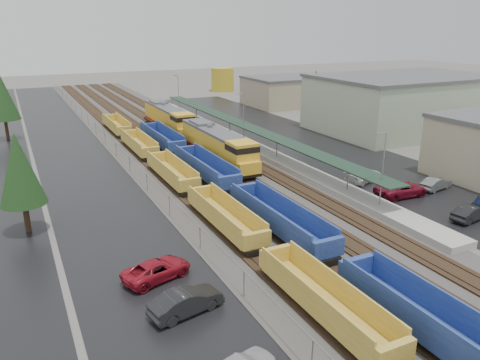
% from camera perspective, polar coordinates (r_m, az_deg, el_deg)
% --- Properties ---
extents(ballast_strip, '(20.00, 160.00, 0.08)m').
position_cam_1_polar(ballast_strip, '(77.84, -9.19, 5.09)').
color(ballast_strip, '#302D2B').
rests_on(ballast_strip, ground).
extents(trackbed, '(14.60, 160.00, 0.22)m').
position_cam_1_polar(trackbed, '(77.82, -9.19, 5.17)').
color(trackbed, black).
rests_on(trackbed, ground).
extents(west_parking_lot, '(10.00, 160.00, 0.02)m').
position_cam_1_polar(west_parking_lot, '(75.02, -20.19, 3.67)').
color(west_parking_lot, black).
rests_on(west_parking_lot, ground).
extents(east_commuter_lot, '(16.00, 100.00, 0.02)m').
position_cam_1_polar(east_commuter_lot, '(76.82, 6.81, 5.00)').
color(east_commuter_lot, black).
rests_on(east_commuter_lot, ground).
extents(station_platform, '(3.00, 80.00, 8.00)m').
position_cam_1_polar(station_platform, '(72.05, 0.44, 4.83)').
color(station_platform, '#9E9B93').
rests_on(station_platform, ground).
extents(chainlink_fence, '(0.08, 160.04, 2.02)m').
position_cam_1_polar(chainlink_fence, '(73.87, -15.95, 5.16)').
color(chainlink_fence, gray).
rests_on(chainlink_fence, ground).
extents(industrial_buildings, '(32.52, 75.30, 9.50)m').
position_cam_1_polar(industrial_buildings, '(84.58, 19.36, 8.25)').
color(industrial_buildings, tan).
rests_on(industrial_buildings, ground).
extents(distant_hills, '(301.00, 140.00, 25.20)m').
position_cam_1_polar(distant_hills, '(233.72, -9.81, 13.73)').
color(distant_hills, '#485643').
rests_on(distant_hills, ground).
extents(tree_west_near, '(3.96, 3.96, 9.00)m').
position_cam_1_polar(tree_west_near, '(44.20, -25.31, 1.17)').
color(tree_west_near, '#332316').
rests_on(tree_west_near, ground).
extents(tree_west_far, '(4.84, 4.84, 11.00)m').
position_cam_1_polar(tree_west_far, '(83.28, -27.08, 9.16)').
color(tree_west_far, '#332316').
rests_on(tree_west_far, ground).
extents(tree_east, '(4.40, 4.40, 10.00)m').
position_cam_1_polar(tree_east, '(87.18, 9.16, 10.79)').
color(tree_east, '#332316').
rests_on(tree_east, ground).
extents(locomotive_lead, '(3.08, 20.30, 4.60)m').
position_cam_1_polar(locomotive_lead, '(62.02, -2.69, 4.22)').
color(locomotive_lead, black).
rests_on(locomotive_lead, ground).
extents(locomotive_trail, '(3.08, 20.30, 4.60)m').
position_cam_1_polar(locomotive_trail, '(81.28, -8.68, 7.40)').
color(locomotive_trail, black).
rests_on(locomotive_trail, ground).
extents(well_string_yellow, '(2.51, 88.04, 2.22)m').
position_cam_1_polar(well_string_yellow, '(48.66, -5.53, -1.47)').
color(well_string_yellow, gold).
rests_on(well_string_yellow, ground).
extents(well_string_blue, '(2.79, 84.54, 2.47)m').
position_cam_1_polar(well_string_blue, '(41.52, 4.83, -4.87)').
color(well_string_blue, navy).
rests_on(well_string_blue, ground).
extents(storage_tank, '(6.36, 6.36, 6.36)m').
position_cam_1_polar(storage_tank, '(134.06, -2.14, 12.14)').
color(storage_tank, gold).
rests_on(storage_tank, ground).
extents(parked_car_west_b, '(2.69, 5.15, 1.62)m').
position_cam_1_polar(parked_car_west_b, '(30.90, -6.58, -14.54)').
color(parked_car_west_b, black).
rests_on(parked_car_west_b, ground).
extents(parked_car_west_c, '(3.78, 5.61, 1.43)m').
position_cam_1_polar(parked_car_west_c, '(34.94, -10.10, -10.73)').
color(parked_car_west_c, maroon).
rests_on(parked_car_west_c, ground).
extents(parked_car_east_a, '(2.22, 4.70, 1.49)m').
position_cam_1_polar(parked_car_east_a, '(49.23, 26.33, -3.60)').
color(parked_car_east_a, black).
rests_on(parked_car_east_a, ground).
extents(parked_car_east_b, '(2.94, 5.99, 1.64)m').
position_cam_1_polar(parked_car_east_b, '(53.12, 19.05, -1.05)').
color(parked_car_east_b, maroon).
rests_on(parked_car_east_b, ground).
extents(parked_car_east_c, '(3.64, 5.88, 1.59)m').
position_cam_1_polar(parked_car_east_c, '(56.84, 14.84, 0.57)').
color(parked_car_east_c, white).
rests_on(parked_car_east_c, ground).
extents(parked_car_east_e, '(2.19, 4.45, 1.40)m').
position_cam_1_polar(parked_car_east_e, '(56.73, 22.78, -0.41)').
color(parked_car_east_e, '#5B5E60').
rests_on(parked_car_east_e, ground).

